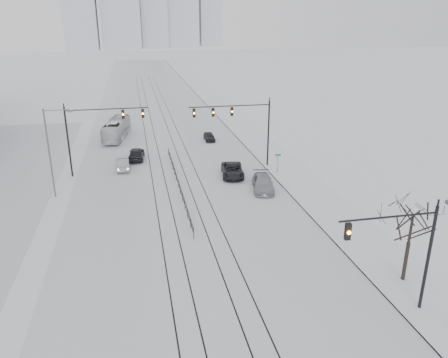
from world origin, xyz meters
The scene contains 17 objects.
road centered at (0.00, 60.00, 0.01)m, with size 22.00×260.00×0.02m, color silver.
sidewalk_east centered at (13.50, 60.00, 0.08)m, with size 5.00×260.00×0.16m, color silver.
curb centered at (11.05, 60.00, 0.06)m, with size 0.10×260.00×0.12m, color gray.
tram_rails centered at (0.00, 40.00, 0.02)m, with size 5.30×180.00×0.01m.
traffic_mast_near centered at (10.79, 6.00, 4.56)m, with size 6.10×0.37×7.00m.
traffic_mast_ne centered at (8.15, 34.99, 5.76)m, with size 9.60×0.37×8.00m.
traffic_mast_nw centered at (-8.52, 36.00, 5.57)m, with size 9.10×0.37×8.00m.
street_light_west centered at (-12.20, 30.00, 5.21)m, with size 2.73×0.25×9.00m.
bare_tree centered at (13.20, 9.00, 4.49)m, with size 4.40×4.40×6.10m.
median_fence centered at (0.00, 30.00, 0.53)m, with size 0.06×24.00×1.00m.
street_sign centered at (11.80, 32.00, 1.61)m, with size 0.70×0.06×2.40m.
sedan_sb_inner centered at (-4.14, 40.96, 0.79)m, with size 1.87×4.65×1.58m, color black.
sedan_sb_outer centered at (-5.85, 37.36, 0.70)m, with size 1.49×4.27×1.41m, color #95979C.
sedan_nb_front centered at (6.50, 32.25, 0.72)m, with size 2.38×5.17×1.44m, color black.
sedan_nb_right centered at (8.70, 27.47, 0.74)m, with size 2.08×5.12×1.49m, color #94979B.
sedan_nb_far centered at (6.61, 48.31, 0.61)m, with size 1.44×3.57×1.22m, color black.
box_truck centered at (-6.82, 52.37, 1.44)m, with size 2.42×10.35×2.88m, color silver.
Camera 1 is at (-4.09, -13.71, 16.92)m, focal length 35.00 mm.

